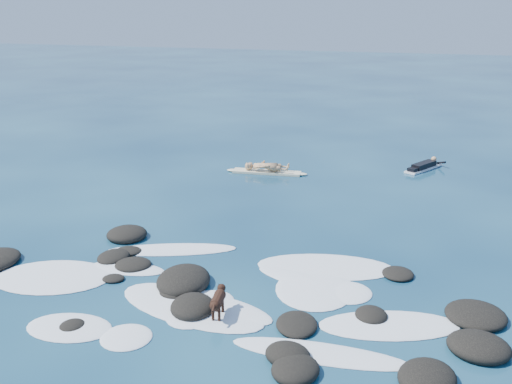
% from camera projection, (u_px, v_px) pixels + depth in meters
% --- Properties ---
extents(ground, '(160.00, 160.00, 0.00)m').
position_uv_depth(ground, '(238.00, 269.00, 15.51)').
color(ground, '#0A2642').
rests_on(ground, ground).
extents(reef_rocks, '(14.51, 7.41, 0.55)m').
position_uv_depth(reef_rocks, '(208.00, 296.00, 13.90)').
color(reef_rocks, black).
rests_on(reef_rocks, ground).
extents(breaking_foam, '(12.21, 6.85, 0.12)m').
position_uv_depth(breaking_foam, '(227.00, 293.00, 14.21)').
color(breaking_foam, white).
rests_on(breaking_foam, ground).
extents(standing_surfer_rig, '(3.52, 0.95, 2.00)m').
position_uv_depth(standing_surfer_rig, '(267.00, 156.00, 24.22)').
color(standing_surfer_rig, beige).
rests_on(standing_surfer_rig, ground).
extents(paddling_surfer_rig, '(1.70, 2.40, 0.44)m').
position_uv_depth(paddling_surfer_rig, '(424.00, 166.00, 25.01)').
color(paddling_surfer_rig, white).
rests_on(paddling_surfer_rig, ground).
extents(dog, '(0.39, 1.09, 0.69)m').
position_uv_depth(dog, '(218.00, 299.00, 12.99)').
color(dog, black).
rests_on(dog, ground).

